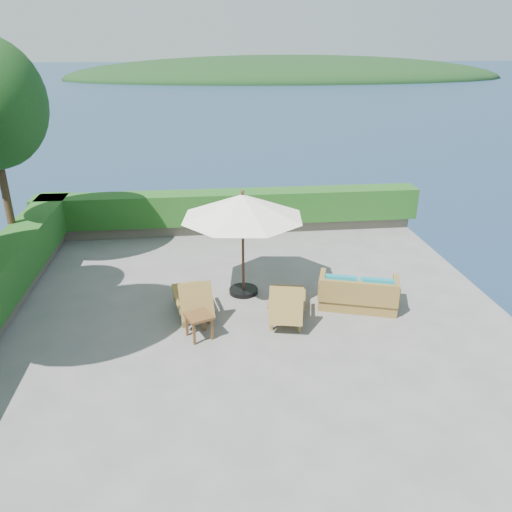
{
  "coord_description": "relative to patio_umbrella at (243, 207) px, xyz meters",
  "views": [
    {
      "loc": [
        -0.92,
        -10.04,
        5.72
      ],
      "look_at": [
        0.3,
        0.8,
        1.1
      ],
      "focal_mm": 35.0,
      "sensor_mm": 36.0,
      "label": 1
    }
  ],
  "objects": [
    {
      "name": "ground",
      "position": [
        -0.01,
        -1.07,
        -2.24
      ],
      "size": [
        12.0,
        12.0,
        0.0
      ],
      "primitive_type": "plane",
      "color": "gray",
      "rests_on": "ground"
    },
    {
      "name": "lounge_left",
      "position": [
        -1.24,
        -0.98,
        -1.82
      ],
      "size": [
        1.01,
        1.85,
        1.01
      ],
      "rotation": [
        0.0,
        0.0,
        0.17
      ],
      "color": "olive",
      "rests_on": "ground"
    },
    {
      "name": "side_table",
      "position": [
        -1.11,
        -1.96,
        -1.79
      ],
      "size": [
        0.67,
        0.67,
        0.54
      ],
      "rotation": [
        0.0,
        0.0,
        0.4
      ],
      "color": "brown",
      "rests_on": "ground"
    },
    {
      "name": "offshore_island",
      "position": [
        24.99,
        138.93,
        -5.24
      ],
      "size": [
        126.0,
        57.6,
        12.6
      ],
      "primitive_type": "ellipsoid",
      "color": "black",
      "rests_on": "ocean"
    },
    {
      "name": "lounge_right",
      "position": [
        0.85,
        -1.41,
        -1.81
      ],
      "size": [
        1.09,
        1.89,
        1.02
      ],
      "rotation": [
        0.0,
        0.0,
        -0.21
      ],
      "color": "olive",
      "rests_on": "ground"
    },
    {
      "name": "wicker_loveseat",
      "position": [
        2.6,
        -1.04,
        -1.89
      ],
      "size": [
        2.01,
        1.43,
        0.89
      ],
      "rotation": [
        0.0,
        0.0,
        -0.31
      ],
      "color": "olive",
      "rests_on": "ground"
    },
    {
      "name": "planter_wall_far",
      "position": [
        -0.01,
        4.53,
        -2.06
      ],
      "size": [
        12.0,
        0.6,
        0.36
      ],
      "primitive_type": "cube",
      "color": "#665F52",
      "rests_on": "ground"
    },
    {
      "name": "foundation",
      "position": [
        -0.01,
        -1.07,
        -3.79
      ],
      "size": [
        12.0,
        12.0,
        3.0
      ],
      "primitive_type": "cube",
      "color": "#4C453C",
      "rests_on": "ocean"
    },
    {
      "name": "ocean",
      "position": [
        -0.01,
        -1.07,
        -5.24
      ],
      "size": [
        600.0,
        600.0,
        0.0
      ],
      "primitive_type": "plane",
      "color": "#162444",
      "rests_on": "ground"
    },
    {
      "name": "patio_umbrella",
      "position": [
        0.0,
        0.0,
        0.0
      ],
      "size": [
        3.64,
        3.64,
        2.65
      ],
      "rotation": [
        0.0,
        0.0,
        0.27
      ],
      "color": "black",
      "rests_on": "ground"
    },
    {
      "name": "hedge_far",
      "position": [
        -0.01,
        4.53,
        -1.39
      ],
      "size": [
        12.4,
        0.9,
        1.0
      ],
      "primitive_type": "cube",
      "color": "#134513",
      "rests_on": "planter_wall_far"
    }
  ]
}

